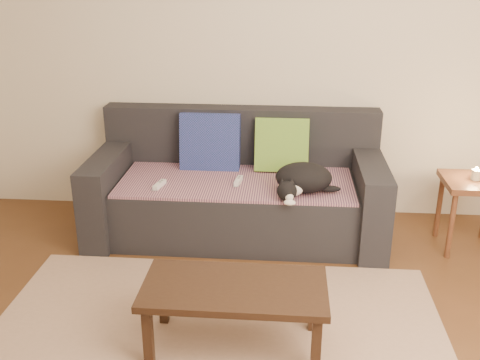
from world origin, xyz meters
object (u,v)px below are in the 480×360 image
(wii_remote_a, at_px, (159,185))
(coffee_table, at_px, (234,294))
(sofa, at_px, (238,192))
(wii_remote_b, at_px, (238,181))
(side_table, at_px, (473,192))
(cat, at_px, (303,179))

(wii_remote_a, distance_m, coffee_table, 1.30)
(sofa, height_order, wii_remote_a, sofa)
(sofa, relative_size, coffee_table, 2.24)
(wii_remote_b, bearing_deg, coffee_table, -168.36)
(wii_remote_b, distance_m, coffee_table, 1.26)
(sofa, height_order, coffee_table, sofa)
(wii_remote_a, xyz_separation_m, side_table, (2.16, 0.12, -0.03))
(sofa, distance_m, wii_remote_b, 0.21)
(cat, bearing_deg, wii_remote_a, 155.93)
(cat, bearing_deg, coffee_table, -130.72)
(cat, xyz_separation_m, side_table, (1.17, 0.14, -0.11))
(side_table, bearing_deg, wii_remote_a, -176.72)
(side_table, distance_m, coffee_table, 1.98)
(cat, height_order, side_table, cat)
(sofa, distance_m, side_table, 1.65)
(cat, height_order, coffee_table, cat)
(wii_remote_a, relative_size, side_table, 0.29)
(side_table, bearing_deg, coffee_table, -140.66)
(sofa, xyz_separation_m, wii_remote_a, (-0.52, -0.26, 0.15))
(wii_remote_b, relative_size, side_table, 0.29)
(coffee_table, bearing_deg, cat, 72.23)
(wii_remote_b, xyz_separation_m, side_table, (1.62, 0.00, -0.03))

